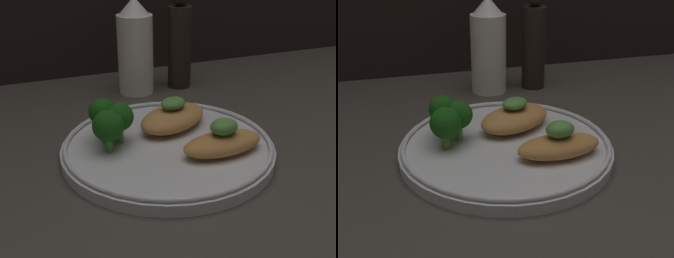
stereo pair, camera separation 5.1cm
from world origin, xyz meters
The scene contains 7 objects.
ground_plane centered at (0.00, 0.00, -0.50)cm, with size 180.00×180.00×1.00cm, color #3D3833.
plate centered at (0.00, 0.00, 0.99)cm, with size 26.20×26.20×2.00cm.
grilled_meat_front centered at (5.10, -4.59, 2.92)cm, with size 10.38×5.23×4.39cm.
grilled_meat_middle centered at (2.34, 4.07, 2.95)cm, with size 12.15×10.33×4.23cm.
broccoli_bunch centered at (-6.59, 2.13, 4.91)cm, with size 5.52×6.45×5.69cm.
sauce_bottle centered at (3.28, 22.59, 7.61)cm, with size 5.88×5.88×15.91cm.
pepper_grinder centered at (11.25, 22.59, 7.56)cm, with size 4.01×4.01×16.52cm.
Camera 2 is at (-12.45, -44.52, 25.44)cm, focal length 45.00 mm.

